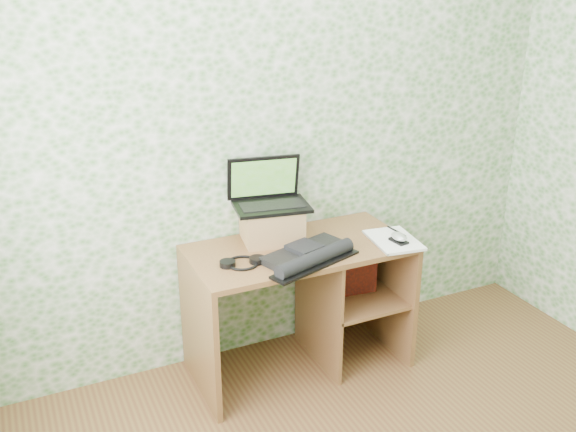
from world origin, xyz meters
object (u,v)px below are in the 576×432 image
laptop (268,195)px  desk (309,286)px  keyboard (309,255)px  notepad (394,240)px  riser (272,224)px

laptop → desk: bearing=-32.2°
keyboard → notepad: (0.53, 0.01, -0.02)m
laptop → riser: bearing=-80.3°
desk → notepad: (0.42, -0.19, 0.28)m
desk → riser: bearing=146.8°
desk → riser: 0.42m
keyboard → notepad: size_ratio=1.65×
keyboard → notepad: 0.53m
riser → laptop: size_ratio=0.72×
riser → keyboard: bearing=-77.1°
desk → laptop: size_ratio=2.73×
laptop → keyboard: (0.07, -0.36, -0.23)m
laptop → notepad: 0.73m
desk → notepad: size_ratio=3.61×
desk → keyboard: 0.37m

